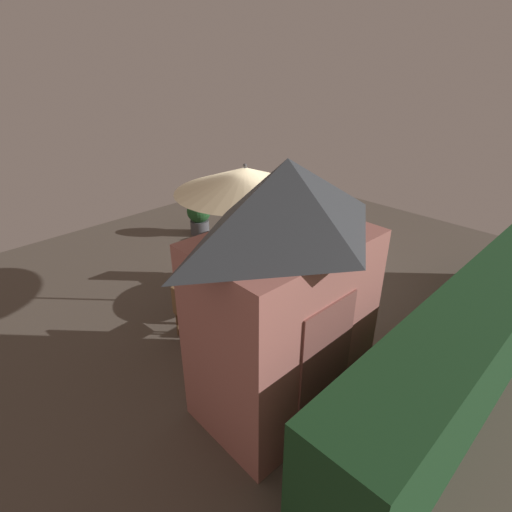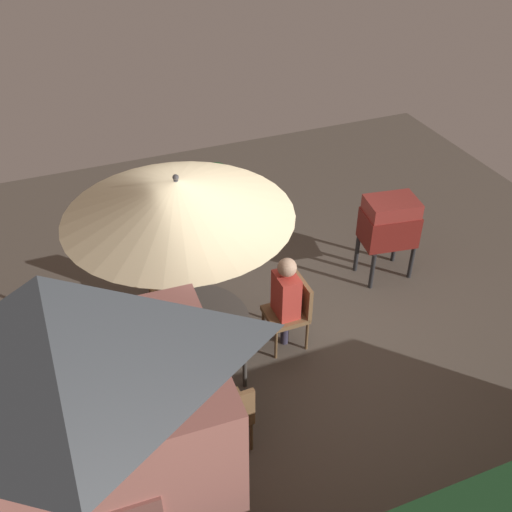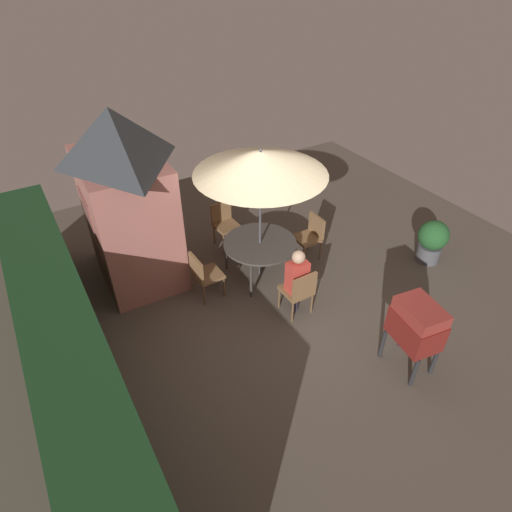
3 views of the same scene
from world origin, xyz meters
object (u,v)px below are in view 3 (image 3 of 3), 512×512
(bbq_grill, at_px, (417,325))
(chair_toward_hedge, at_px, (224,221))
(chair_far_side, at_px, (311,234))
(potted_plant_by_shed, at_px, (432,240))
(patio_table, at_px, (260,245))
(chair_toward_house, at_px, (204,273))
(patio_umbrella, at_px, (261,163))
(person_in_red, at_px, (297,275))
(chair_near_shed, at_px, (299,290))
(garden_shed, at_px, (126,198))

(bbq_grill, bearing_deg, chair_toward_hedge, 10.77)
(chair_far_side, xyz_separation_m, potted_plant_by_shed, (-1.34, -1.95, -0.04))
(potted_plant_by_shed, bearing_deg, bbq_grill, 124.63)
(patio_table, relative_size, potted_plant_by_shed, 1.52)
(bbq_grill, distance_m, chair_toward_house, 3.55)
(bbq_grill, xyz_separation_m, chair_far_side, (2.97, -0.42, -0.33))
(patio_umbrella, height_order, person_in_red, patio_umbrella)
(chair_far_side, relative_size, person_in_red, 0.71)
(chair_toward_house, distance_m, person_in_red, 1.65)
(chair_toward_house, bearing_deg, person_in_red, -134.17)
(bbq_grill, bearing_deg, chair_near_shed, 23.09)
(garden_shed, relative_size, chair_toward_house, 3.52)
(garden_shed, relative_size, patio_umbrella, 1.24)
(chair_far_side, distance_m, chair_toward_house, 2.33)
(bbq_grill, bearing_deg, potted_plant_by_shed, -55.37)
(patio_table, relative_size, patio_umbrella, 0.53)
(chair_toward_house, bearing_deg, bbq_grill, -147.18)
(chair_far_side, distance_m, potted_plant_by_shed, 2.36)
(chair_far_side, bearing_deg, garden_shed, 67.41)
(patio_umbrella, xyz_separation_m, person_in_red, (-1.17, 0.00, -1.51))
(chair_near_shed, bearing_deg, patio_umbrella, -0.05)
(chair_toward_hedge, bearing_deg, patio_table, -176.83)
(garden_shed, relative_size, chair_near_shed, 3.52)
(potted_plant_by_shed, bearing_deg, chair_near_shed, 87.94)
(patio_table, xyz_separation_m, chair_toward_hedge, (1.28, 0.07, -0.16))
(chair_near_shed, distance_m, chair_far_side, 1.69)
(garden_shed, bearing_deg, potted_plant_by_shed, -117.52)
(chair_near_shed, height_order, chair_toward_house, same)
(bbq_grill, relative_size, chair_toward_hedge, 1.33)
(patio_table, xyz_separation_m, chair_toward_house, (-0.03, 1.17, -0.16))
(patio_table, distance_m, chair_near_shed, 1.26)
(patio_umbrella, distance_m, chair_toward_hedge, 2.19)
(potted_plant_by_shed, bearing_deg, person_in_red, 86.37)
(chair_near_shed, bearing_deg, bbq_grill, -156.91)
(chair_toward_hedge, distance_m, potted_plant_by_shed, 4.13)
(bbq_grill, xyz_separation_m, chair_toward_hedge, (4.28, 0.81, -0.33))
(chair_toward_hedge, bearing_deg, chair_far_side, -136.58)
(bbq_grill, relative_size, potted_plant_by_shed, 1.36)
(bbq_grill, height_order, chair_toward_hedge, bbq_grill)
(chair_near_shed, bearing_deg, garden_shed, 37.63)
(patio_table, xyz_separation_m, patio_umbrella, (0.00, 0.00, 1.62))
(patio_umbrella, height_order, potted_plant_by_shed, patio_umbrella)
(patio_table, distance_m, person_in_red, 1.17)
(garden_shed, height_order, bbq_grill, garden_shed)
(bbq_grill, xyz_separation_m, potted_plant_by_shed, (1.63, -2.37, -0.37))
(patio_umbrella, height_order, bbq_grill, patio_umbrella)
(patio_umbrella, height_order, chair_toward_house, patio_umbrella)
(patio_table, distance_m, potted_plant_by_shed, 3.40)
(chair_toward_house, bearing_deg, potted_plant_by_shed, -107.32)
(chair_toward_hedge, height_order, potted_plant_by_shed, chair_toward_hedge)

